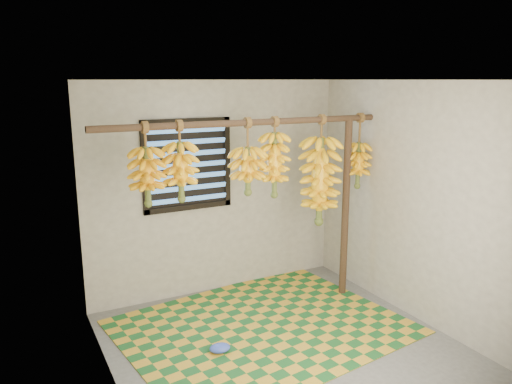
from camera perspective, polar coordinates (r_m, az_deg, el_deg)
floor at (r=4.82m, az=3.18°, el=-17.24°), size 3.00×3.00×0.01m
ceiling at (r=4.18m, az=3.60°, el=12.75°), size 3.00×3.00×0.01m
wall_back at (r=5.65m, az=-4.51°, el=0.41°), size 3.00×0.01×2.40m
wall_left at (r=3.83m, az=-16.44°, el=-6.13°), size 0.01×3.00×2.40m
wall_right at (r=5.26m, az=17.58°, el=-1.08°), size 0.01×3.00×2.40m
window at (r=5.44m, az=-7.84°, el=3.07°), size 1.00×0.04×1.00m
hanging_pole at (r=4.80m, az=-0.84°, el=7.93°), size 3.00×0.06×0.06m
support_post at (r=5.62m, az=10.19°, el=-1.93°), size 0.08×0.08×2.00m
woven_mat at (r=5.13m, az=0.75°, el=-15.14°), size 2.87×2.42×0.01m
plastic_bag at (r=4.70m, az=-4.15°, el=-17.36°), size 0.21×0.17×0.08m
banana_bunch_a at (r=4.50m, az=-12.33°, el=1.75°), size 0.32×0.32×0.75m
banana_bunch_b at (r=4.59m, az=-8.60°, el=2.33°), size 0.31×0.31×0.74m
banana_bunch_c at (r=4.86m, az=-0.95°, el=2.43°), size 0.34×0.34×0.75m
banana_bunch_d at (r=4.99m, az=2.12°, el=3.13°), size 0.30×0.30×0.81m
banana_bunch_e at (r=5.33m, az=7.33°, el=1.22°), size 0.40×0.40×1.17m
banana_bunch_f at (r=5.61m, az=11.59°, el=3.03°), size 0.28×0.28×0.82m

